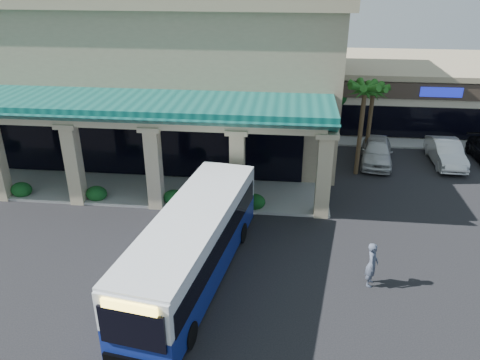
% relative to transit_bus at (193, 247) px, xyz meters
% --- Properties ---
extents(ground, '(110.00, 110.00, 0.00)m').
position_rel_transit_bus_xyz_m(ground, '(-0.38, 1.00, -1.59)').
color(ground, black).
extents(main_building, '(30.80, 14.80, 11.35)m').
position_rel_transit_bus_xyz_m(main_building, '(-8.38, 17.00, 4.08)').
color(main_building, tan).
rests_on(main_building, ground).
extents(arcade, '(30.00, 6.20, 5.70)m').
position_rel_transit_bus_xyz_m(arcade, '(-8.38, 7.80, 1.26)').
color(arcade, '#0C4A45').
rests_on(arcade, ground).
extents(strip_mall, '(22.50, 12.50, 4.90)m').
position_rel_transit_bus_xyz_m(strip_mall, '(17.62, 25.00, 0.86)').
color(strip_mall, beige).
rests_on(strip_mall, ground).
extents(palm_0, '(2.40, 2.40, 6.60)m').
position_rel_transit_bus_xyz_m(palm_0, '(8.12, 12.00, 1.71)').
color(palm_0, '#1D5A18').
rests_on(palm_0, ground).
extents(palm_1, '(2.40, 2.40, 5.80)m').
position_rel_transit_bus_xyz_m(palm_1, '(9.12, 15.00, 1.31)').
color(palm_1, '#1D5A18').
rests_on(palm_1, ground).
extents(broadleaf_tree, '(2.60, 2.60, 4.81)m').
position_rel_transit_bus_xyz_m(broadleaf_tree, '(7.12, 20.00, 0.81)').
color(broadleaf_tree, '#0E3D14').
rests_on(broadleaf_tree, ground).
extents(transit_bus, '(4.36, 11.67, 3.18)m').
position_rel_transit_bus_xyz_m(transit_bus, '(0.00, 0.00, 0.00)').
color(transit_bus, navy).
rests_on(transit_bus, ground).
extents(pedestrian, '(0.63, 0.82, 1.99)m').
position_rel_transit_bus_xyz_m(pedestrian, '(7.41, 0.41, -0.60)').
color(pedestrian, '#424B5D').
rests_on(pedestrian, ground).
extents(car_silver, '(2.68, 5.18, 1.69)m').
position_rel_transit_bus_xyz_m(car_silver, '(9.64, 13.97, -0.75)').
color(car_silver, silver).
rests_on(car_silver, ground).
extents(car_white, '(1.74, 4.92, 1.62)m').
position_rel_transit_bus_xyz_m(car_white, '(14.24, 14.36, -0.78)').
color(car_white, silver).
rests_on(car_white, ground).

